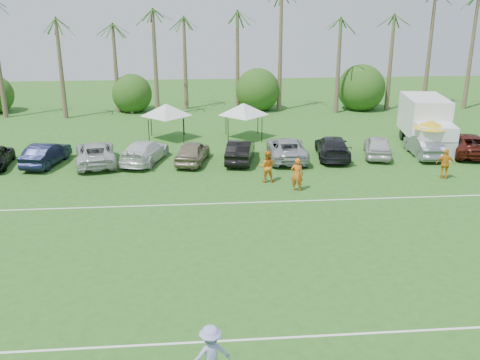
{
  "coord_description": "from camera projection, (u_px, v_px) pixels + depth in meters",
  "views": [
    {
      "loc": [
        -0.17,
        -12.4,
        10.35
      ],
      "look_at": [
        2.05,
        13.09,
        1.6
      ],
      "focal_mm": 40.0,
      "sensor_mm": 36.0,
      "label": 1
    }
  ],
  "objects": [
    {
      "name": "field_lines",
      "position": [
        202.0,
        256.0,
        22.59
      ],
      "size": [
        80.0,
        12.1,
        0.01
      ],
      "color": "white",
      "rests_on": "ground"
    },
    {
      "name": "palm_tree_2",
      "position": [
        56.0,
        11.0,
        46.91
      ],
      "size": [
        2.4,
        2.4,
        10.9
      ],
      "color": "brown",
      "rests_on": "ground"
    },
    {
      "name": "palm_tree_3",
      "position": [
        102.0,
        1.0,
        46.96
      ],
      "size": [
        2.4,
        2.4,
        11.9
      ],
      "color": "brown",
      "rests_on": "ground"
    },
    {
      "name": "palm_tree_4",
      "position": [
        149.0,
        31.0,
        48.13
      ],
      "size": [
        2.4,
        2.4,
        8.9
      ],
      "color": "brown",
      "rests_on": "ground"
    },
    {
      "name": "palm_tree_5",
      "position": [
        193.0,
        21.0,
        48.17
      ],
      "size": [
        2.4,
        2.4,
        9.9
      ],
      "color": "brown",
      "rests_on": "ground"
    },
    {
      "name": "palm_tree_6",
      "position": [
        238.0,
        11.0,
        48.22
      ],
      "size": [
        2.4,
        2.4,
        10.9
      ],
      "color": "brown",
      "rests_on": "ground"
    },
    {
      "name": "palm_tree_7",
      "position": [
        282.0,
        1.0,
        48.28
      ],
      "size": [
        2.4,
        2.4,
        11.9
      ],
      "color": "brown",
      "rests_on": "ground"
    },
    {
      "name": "palm_tree_8",
      "position": [
        334.0,
        30.0,
        49.52
      ],
      "size": [
        2.4,
        2.4,
        8.9
      ],
      "color": "brown",
      "rests_on": "ground"
    },
    {
      "name": "palm_tree_9",
      "position": [
        387.0,
        20.0,
        49.65
      ],
      "size": [
        2.4,
        2.4,
        9.9
      ],
      "color": "brown",
      "rests_on": "ground"
    },
    {
      "name": "palm_tree_10",
      "position": [
        440.0,
        11.0,
        49.79
      ],
      "size": [
        2.4,
        2.4,
        10.9
      ],
      "color": "brown",
      "rests_on": "ground"
    },
    {
      "name": "bush_tree_1",
      "position": [
        132.0,
        93.0,
        50.74
      ],
      "size": [
        4.0,
        4.0,
        4.0
      ],
      "color": "brown",
      "rests_on": "ground"
    },
    {
      "name": "bush_tree_2",
      "position": [
        257.0,
        91.0,
        51.73
      ],
      "size": [
        4.0,
        4.0,
        4.0
      ],
      "color": "brown",
      "rests_on": "ground"
    },
    {
      "name": "bush_tree_3",
      "position": [
        358.0,
        89.0,
        52.55
      ],
      "size": [
        4.0,
        4.0,
        4.0
      ],
      "color": "brown",
      "rests_on": "ground"
    },
    {
      "name": "sideline_player_a",
      "position": [
        297.0,
        174.0,
        29.96
      ],
      "size": [
        0.79,
        0.62,
        1.91
      ],
      "primitive_type": "imported",
      "rotation": [
        0.0,
        0.0,
        2.89
      ],
      "color": "orange",
      "rests_on": "ground"
    },
    {
      "name": "sideline_player_b",
      "position": [
        267.0,
        166.0,
        31.41
      ],
      "size": [
        1.0,
        0.81,
        1.9
      ],
      "primitive_type": "imported",
      "rotation": [
        0.0,
        0.0,
        3.04
      ],
      "color": "orange",
      "rests_on": "ground"
    },
    {
      "name": "sideline_player_c",
      "position": [
        445.0,
        164.0,
        31.92
      ],
      "size": [
        1.17,
        0.84,
        1.85
      ],
      "primitive_type": "imported",
      "rotation": [
        0.0,
        0.0,
        2.74
      ],
      "color": "orange",
      "rests_on": "ground"
    },
    {
      "name": "box_truck",
      "position": [
        426.0,
        122.0,
        38.34
      ],
      "size": [
        3.66,
        7.22,
        3.55
      ],
      "rotation": [
        0.0,
        0.0,
        -0.16
      ],
      "color": "white",
      "rests_on": "ground"
    },
    {
      "name": "canopy_tent_left",
      "position": [
        166.0,
        104.0,
        40.31
      ],
      "size": [
        3.97,
        3.97,
        3.22
      ],
      "color": "black",
      "rests_on": "ground"
    },
    {
      "name": "canopy_tent_right",
      "position": [
        244.0,
        103.0,
        40.63
      ],
      "size": [
        3.96,
        3.96,
        3.21
      ],
      "color": "black",
      "rests_on": "ground"
    },
    {
      "name": "market_umbrella",
      "position": [
        431.0,
        124.0,
        35.62
      ],
      "size": [
        2.35,
        2.35,
        2.62
      ],
      "color": "black",
      "rests_on": "ground"
    },
    {
      "name": "frisbee_player",
      "position": [
        211.0,
        354.0,
        14.95
      ],
      "size": [
        1.28,
        0.91,
        1.79
      ],
      "rotation": [
        0.0,
        0.0,
        3.38
      ],
      "color": "#959AD4",
      "rests_on": "ground"
    },
    {
      "name": "parked_car_1",
      "position": [
        46.0,
        154.0,
        34.69
      ],
      "size": [
        2.45,
        4.69,
        1.47
      ],
      "primitive_type": "imported",
      "rotation": [
        0.0,
        0.0,
        2.93
      ],
      "color": "black",
      "rests_on": "ground"
    },
    {
      "name": "parked_car_2",
      "position": [
        95.0,
        153.0,
        34.86
      ],
      "size": [
        3.4,
        5.66,
        1.47
      ],
      "primitive_type": "imported",
      "rotation": [
        0.0,
        0.0,
        3.33
      ],
      "color": "#B7B7B7",
      "rests_on": "ground"
    },
    {
      "name": "parked_car_3",
      "position": [
        145.0,
        151.0,
        35.27
      ],
      "size": [
        3.38,
        5.44,
        1.47
      ],
      "primitive_type": "imported",
      "rotation": [
        0.0,
        0.0,
        2.86
      ],
      "color": "silver",
      "rests_on": "ground"
    },
    {
      "name": "parked_car_4",
      "position": [
        193.0,
        152.0,
        35.12
      ],
      "size": [
        2.65,
        4.59,
        1.47
      ],
      "primitive_type": "imported",
      "rotation": [
        0.0,
        0.0,
        2.92
      ],
      "color": "gray",
      "rests_on": "ground"
    },
    {
      "name": "parked_car_5",
      "position": [
        240.0,
        151.0,
        35.38
      ],
      "size": [
        2.41,
        4.68,
        1.47
      ],
      "primitive_type": "imported",
      "rotation": [
        0.0,
        0.0,
        2.94
      ],
      "color": "black",
      "rests_on": "ground"
    },
    {
      "name": "parked_car_6",
      "position": [
        287.0,
        149.0,
        35.91
      ],
      "size": [
        2.75,
        5.43,
        1.47
      ],
      "primitive_type": "imported",
      "rotation": [
        0.0,
        0.0,
        3.08
      ],
      "color": "#9A9CA1",
      "rests_on": "ground"
    },
    {
      "name": "parked_car_7",
      "position": [
        332.0,
        147.0,
        36.28
      ],
      "size": [
        2.69,
        5.29,
        1.47
      ],
      "primitive_type": "imported",
      "rotation": [
        0.0,
        0.0,
        3.01
      ],
      "color": "black",
      "rests_on": "ground"
    },
    {
      "name": "parked_car_8",
      "position": [
        378.0,
        146.0,
        36.53
      ],
      "size": [
        2.8,
        4.62,
        1.47
      ],
      "primitive_type": "imported",
      "rotation": [
        0.0,
        0.0,
        2.88
      ],
      "color": "silver",
      "rests_on": "ground"
    },
    {
      "name": "parked_car_9",
      "position": [
        424.0,
        146.0,
        36.56
      ],
      "size": [
        1.9,
        4.57,
        1.47
      ],
      "primitive_type": "imported",
      "rotation": [
        0.0,
        0.0,
        3.06
      ],
      "color": "slate",
      "rests_on": "ground"
    },
    {
      "name": "parked_car_10",
      "position": [
        466.0,
        144.0,
        37.05
      ],
      "size": [
        3.56,
        5.7,
        1.47
      ],
      "primitive_type": "imported",
      "rotation": [
        0.0,
        0.0,
        2.92
      ],
      "color": "#47150E",
      "rests_on": "ground"
    }
  ]
}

